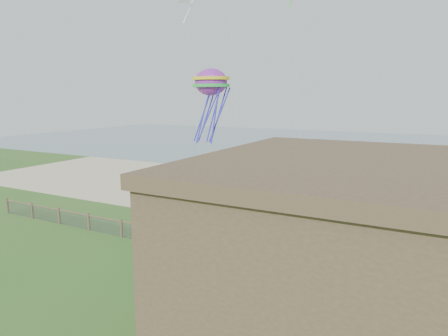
% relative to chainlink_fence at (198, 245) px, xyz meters
% --- Properties ---
extents(ground, '(160.00, 160.00, 0.00)m').
position_rel_chainlink_fence_xyz_m(ground, '(0.00, -6.00, -0.55)').
color(ground, '#286221').
rests_on(ground, ground).
extents(sand_beach, '(72.00, 20.00, 0.02)m').
position_rel_chainlink_fence_xyz_m(sand_beach, '(0.00, 16.00, -0.55)').
color(sand_beach, '#C8B690').
rests_on(sand_beach, ground).
extents(ocean, '(160.00, 68.00, 0.02)m').
position_rel_chainlink_fence_xyz_m(ocean, '(0.00, 60.00, -0.55)').
color(ocean, slate).
rests_on(ocean, ground).
extents(chainlink_fence, '(36.20, 0.20, 1.25)m').
position_rel_chainlink_fence_xyz_m(chainlink_fence, '(0.00, 0.00, 0.00)').
color(chainlink_fence, '#4E3F2C').
rests_on(chainlink_fence, ground).
extents(motel_deck, '(15.00, 2.00, 0.50)m').
position_rel_chainlink_fence_xyz_m(motel_deck, '(13.00, -1.00, -0.30)').
color(motel_deck, brown).
rests_on(motel_deck, ground).
extents(picnic_table, '(2.12, 1.74, 0.80)m').
position_rel_chainlink_fence_xyz_m(picnic_table, '(6.69, -1.00, -0.15)').
color(picnic_table, brown).
rests_on(picnic_table, ground).
extents(octopus_kite, '(3.26, 2.42, 6.39)m').
position_rel_chainlink_fence_xyz_m(octopus_kite, '(-3.79, 8.22, 8.21)').
color(octopus_kite, '#FF2858').
extents(kite_white, '(1.93, 1.81, 2.32)m').
position_rel_chainlink_fence_xyz_m(kite_white, '(-7.32, 10.10, 16.38)').
color(kite_white, white).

